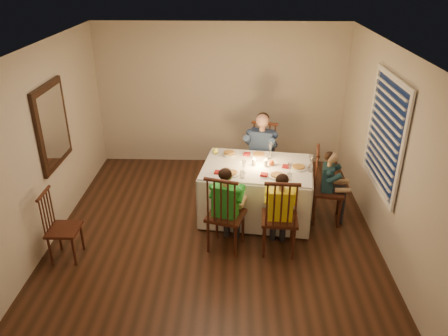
{
  "coord_description": "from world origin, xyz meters",
  "views": [
    {
      "loc": [
        0.29,
        -5.23,
        3.56
      ],
      "look_at": [
        0.13,
        0.15,
        0.96
      ],
      "focal_mm": 35.0,
      "sensor_mm": 36.0,
      "label": 1
    }
  ],
  "objects_px": {
    "adult": "(260,188)",
    "child_green": "(226,247)",
    "chair_adult": "(260,188)",
    "child_yellow": "(277,250)",
    "chair_end": "(325,219)",
    "chair_extra": "(69,257)",
    "serving_bowl": "(229,154)",
    "dining_table": "(257,180)",
    "child_teal": "(325,219)",
    "chair_near_right": "(277,250)",
    "chair_near_left": "(226,247)"
  },
  "relations": [
    {
      "from": "dining_table",
      "to": "child_teal",
      "type": "relative_size",
      "value": 1.56
    },
    {
      "from": "chair_end",
      "to": "adult",
      "type": "distance_m",
      "value": 1.35
    },
    {
      "from": "chair_near_right",
      "to": "child_teal",
      "type": "xyz_separation_m",
      "value": [
        0.78,
        0.79,
        0.0
      ]
    },
    {
      "from": "child_green",
      "to": "child_yellow",
      "type": "relative_size",
      "value": 1.04
    },
    {
      "from": "chair_adult",
      "to": "chair_near_right",
      "type": "distance_m",
      "value": 1.76
    },
    {
      "from": "chair_near_right",
      "to": "chair_extra",
      "type": "height_order",
      "value": "chair_near_right"
    },
    {
      "from": "dining_table",
      "to": "child_teal",
      "type": "distance_m",
      "value": 1.2
    },
    {
      "from": "dining_table",
      "to": "chair_near_right",
      "type": "xyz_separation_m",
      "value": [
        0.26,
        -0.89,
        -0.59
      ]
    },
    {
      "from": "adult",
      "to": "serving_bowl",
      "type": "xyz_separation_m",
      "value": [
        -0.52,
        -0.51,
        0.86
      ]
    },
    {
      "from": "dining_table",
      "to": "child_yellow",
      "type": "distance_m",
      "value": 1.1
    },
    {
      "from": "chair_adult",
      "to": "serving_bowl",
      "type": "bearing_deg",
      "value": -119.2
    },
    {
      "from": "chair_adult",
      "to": "serving_bowl",
      "type": "relative_size",
      "value": 5.42
    },
    {
      "from": "chair_near_left",
      "to": "serving_bowl",
      "type": "relative_size",
      "value": 5.42
    },
    {
      "from": "adult",
      "to": "chair_near_right",
      "type": "bearing_deg",
      "value": -68.65
    },
    {
      "from": "chair_end",
      "to": "chair_extra",
      "type": "bearing_deg",
      "value": 115.68
    },
    {
      "from": "chair_adult",
      "to": "chair_near_right",
      "type": "xyz_separation_m",
      "value": [
        0.17,
        -1.75,
        0.0
      ]
    },
    {
      "from": "child_yellow",
      "to": "adult",
      "type": "bearing_deg",
      "value": -81.43
    },
    {
      "from": "chair_end",
      "to": "child_teal",
      "type": "distance_m",
      "value": 0.0
    },
    {
      "from": "chair_adult",
      "to": "adult",
      "type": "relative_size",
      "value": 0.85
    },
    {
      "from": "chair_near_left",
      "to": "chair_extra",
      "type": "distance_m",
      "value": 2.09
    },
    {
      "from": "dining_table",
      "to": "chair_extra",
      "type": "distance_m",
      "value": 2.81
    },
    {
      "from": "child_yellow",
      "to": "serving_bowl",
      "type": "bearing_deg",
      "value": -57.95
    },
    {
      "from": "adult",
      "to": "child_green",
      "type": "bearing_deg",
      "value": -91.51
    },
    {
      "from": "chair_extra",
      "to": "serving_bowl",
      "type": "distance_m",
      "value": 2.69
    },
    {
      "from": "chair_near_right",
      "to": "adult",
      "type": "bearing_deg",
      "value": -81.43
    },
    {
      "from": "chair_adult",
      "to": "child_yellow",
      "type": "bearing_deg",
      "value": -68.65
    },
    {
      "from": "chair_end",
      "to": "adult",
      "type": "height_order",
      "value": "adult"
    },
    {
      "from": "chair_near_left",
      "to": "child_teal",
      "type": "bearing_deg",
      "value": -136.96
    },
    {
      "from": "chair_adult",
      "to": "child_teal",
      "type": "xyz_separation_m",
      "value": [
        0.94,
        -0.96,
        0.0
      ]
    },
    {
      "from": "chair_extra",
      "to": "child_green",
      "type": "relative_size",
      "value": 0.81
    },
    {
      "from": "chair_adult",
      "to": "chair_near_left",
      "type": "height_order",
      "value": "same"
    },
    {
      "from": "chair_near_right",
      "to": "child_green",
      "type": "relative_size",
      "value": 0.94
    },
    {
      "from": "chair_adult",
      "to": "child_teal",
      "type": "relative_size",
      "value": 1.02
    },
    {
      "from": "serving_bowl",
      "to": "chair_adult",
      "type": "bearing_deg",
      "value": 44.85
    },
    {
      "from": "child_teal",
      "to": "serving_bowl",
      "type": "bearing_deg",
      "value": 82.52
    },
    {
      "from": "chair_adult",
      "to": "chair_extra",
      "type": "distance_m",
      "value": 3.27
    },
    {
      "from": "dining_table",
      "to": "chair_near_right",
      "type": "distance_m",
      "value": 1.1
    },
    {
      "from": "dining_table",
      "to": "child_yellow",
      "type": "xyz_separation_m",
      "value": [
        0.26,
        -0.89,
        -0.59
      ]
    },
    {
      "from": "child_yellow",
      "to": "child_teal",
      "type": "height_order",
      "value": "child_yellow"
    },
    {
      "from": "adult",
      "to": "child_yellow",
      "type": "xyz_separation_m",
      "value": [
        0.17,
        -1.75,
        0.0
      ]
    },
    {
      "from": "chair_near_right",
      "to": "child_teal",
      "type": "distance_m",
      "value": 1.11
    },
    {
      "from": "adult",
      "to": "child_green",
      "type": "relative_size",
      "value": 1.11
    },
    {
      "from": "chair_adult",
      "to": "child_yellow",
      "type": "distance_m",
      "value": 1.76
    },
    {
      "from": "child_green",
      "to": "child_teal",
      "type": "relative_size",
      "value": 1.09
    },
    {
      "from": "chair_adult",
      "to": "dining_table",
      "type": "bearing_deg",
      "value": -80.47
    },
    {
      "from": "chair_adult",
      "to": "serving_bowl",
      "type": "distance_m",
      "value": 1.13
    },
    {
      "from": "chair_near_left",
      "to": "serving_bowl",
      "type": "bearing_deg",
      "value": -74.33
    },
    {
      "from": "dining_table",
      "to": "chair_near_right",
      "type": "height_order",
      "value": "dining_table"
    },
    {
      "from": "chair_end",
      "to": "serving_bowl",
      "type": "height_order",
      "value": "serving_bowl"
    },
    {
      "from": "chair_near_left",
      "to": "child_green",
      "type": "bearing_deg",
      "value": -0.0
    }
  ]
}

